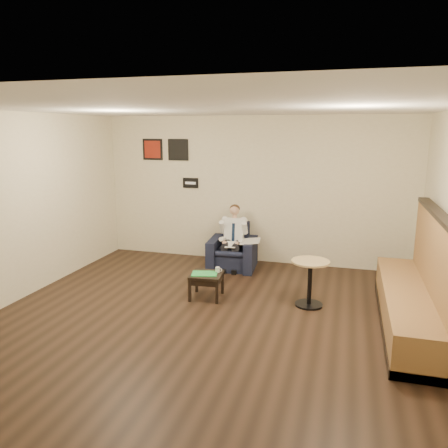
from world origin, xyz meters
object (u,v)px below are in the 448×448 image
(green_folder, at_px, (205,274))
(banquette, at_px, (413,272))
(cafe_table, at_px, (310,283))
(seated_man, at_px, (231,240))
(side_table, at_px, (207,286))
(coffee_mug, at_px, (218,270))
(armchair, at_px, (233,247))
(smartphone, at_px, (211,271))

(green_folder, bearing_deg, banquette, -3.44)
(banquette, xyz_separation_m, cafe_table, (-1.32, 0.32, -0.40))
(seated_man, distance_m, side_table, 1.49)
(seated_man, distance_m, banquette, 3.30)
(banquette, bearing_deg, coffee_mug, 173.54)
(armchair, distance_m, green_folder, 1.57)
(green_folder, bearing_deg, seated_man, 88.81)
(seated_man, bearing_deg, banquette, -34.35)
(seated_man, xyz_separation_m, green_folder, (-0.03, -1.46, -0.17))
(coffee_mug, bearing_deg, armchair, 95.84)
(banquette, relative_size, cafe_table, 4.22)
(seated_man, height_order, green_folder, seated_man)
(armchair, relative_size, seated_man, 0.75)
(side_table, distance_m, green_folder, 0.20)
(seated_man, height_order, banquette, banquette)
(armchair, height_order, seated_man, seated_man)
(armchair, distance_m, banquette, 3.37)
(seated_man, bearing_deg, smartphone, -93.52)
(green_folder, bearing_deg, side_table, 38.58)
(armchair, xyz_separation_m, coffee_mug, (0.15, -1.43, 0.02))
(seated_man, xyz_separation_m, smartphone, (0.02, -1.30, -0.17))
(seated_man, xyz_separation_m, coffee_mug, (0.14, -1.33, -0.14))
(armchair, xyz_separation_m, green_folder, (-0.02, -1.57, -0.02))
(coffee_mug, distance_m, smartphone, 0.12)
(coffee_mug, bearing_deg, smartphone, 167.79)
(banquette, distance_m, cafe_table, 1.42)
(armchair, relative_size, banquette, 0.29)
(banquette, bearing_deg, cafe_table, 166.60)
(green_folder, distance_m, coffee_mug, 0.22)
(green_folder, relative_size, smartphone, 3.21)
(side_table, distance_m, cafe_table, 1.56)
(armchair, height_order, cafe_table, armchair)
(side_table, bearing_deg, coffee_mug, 38.58)
(smartphone, relative_size, banquette, 0.04)
(coffee_mug, height_order, smartphone, coffee_mug)
(side_table, height_order, cafe_table, cafe_table)
(armchair, xyz_separation_m, smartphone, (0.03, -1.41, -0.02))
(armchair, xyz_separation_m, side_table, (0.00, -1.55, -0.22))
(green_folder, relative_size, banquette, 0.13)
(side_table, height_order, smartphone, smartphone)
(seated_man, bearing_deg, armchair, 90.00)
(armchair, bearing_deg, cafe_table, -47.26)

